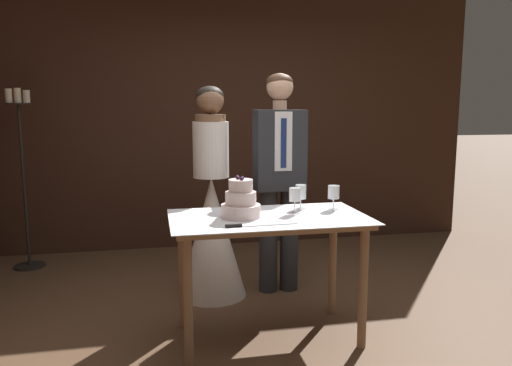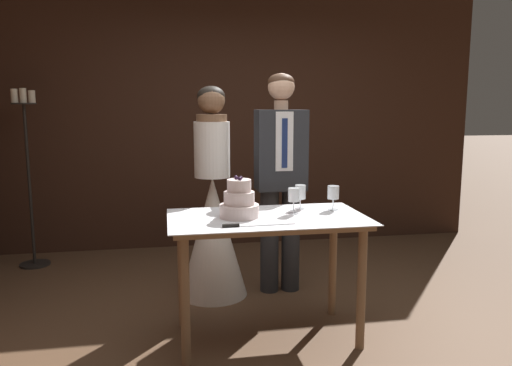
{
  "view_description": "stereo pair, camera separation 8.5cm",
  "coord_description": "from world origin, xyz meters",
  "px_view_note": "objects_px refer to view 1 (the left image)",
  "views": [
    {
      "loc": [
        -0.82,
        -3.03,
        1.52
      ],
      "look_at": [
        -0.1,
        0.42,
        0.97
      ],
      "focal_mm": 35.0,
      "sensor_mm": 36.0,
      "label": 1
    },
    {
      "loc": [
        -0.74,
        -3.04,
        1.52
      ],
      "look_at": [
        -0.1,
        0.42,
        0.97
      ],
      "focal_mm": 35.0,
      "sensor_mm": 36.0,
      "label": 2
    }
  ],
  "objects_px": {
    "wine_glass_middle": "(295,196)",
    "candle_stand": "(24,178)",
    "cake_knife": "(248,225)",
    "groom": "(279,172)",
    "wine_glass_far": "(334,193)",
    "cake_table": "(269,233)",
    "bride": "(212,221)",
    "tiered_cake": "(241,202)",
    "wine_glass_near": "(301,193)"
  },
  "relations": [
    {
      "from": "cake_knife",
      "to": "wine_glass_far",
      "type": "xyz_separation_m",
      "value": [
        0.67,
        0.36,
        0.11
      ]
    },
    {
      "from": "wine_glass_near",
      "to": "bride",
      "type": "height_order",
      "value": "bride"
    },
    {
      "from": "tiered_cake",
      "to": "groom",
      "type": "xyz_separation_m",
      "value": [
        0.46,
        0.8,
        0.08
      ]
    },
    {
      "from": "wine_glass_far",
      "to": "groom",
      "type": "height_order",
      "value": "groom"
    },
    {
      "from": "bride",
      "to": "groom",
      "type": "bearing_deg",
      "value": -0.05
    },
    {
      "from": "tiered_cake",
      "to": "cake_knife",
      "type": "relative_size",
      "value": 0.6
    },
    {
      "from": "wine_glass_middle",
      "to": "candle_stand",
      "type": "height_order",
      "value": "candle_stand"
    },
    {
      "from": "tiered_cake",
      "to": "wine_glass_near",
      "type": "distance_m",
      "value": 0.49
    },
    {
      "from": "cake_table",
      "to": "tiered_cake",
      "type": "distance_m",
      "value": 0.28
    },
    {
      "from": "cake_table",
      "to": "groom",
      "type": "xyz_separation_m",
      "value": [
        0.28,
        0.81,
        0.29
      ]
    },
    {
      "from": "wine_glass_middle",
      "to": "candle_stand",
      "type": "distance_m",
      "value": 2.77
    },
    {
      "from": "groom",
      "to": "candle_stand",
      "type": "xyz_separation_m",
      "value": [
        -2.18,
        1.06,
        -0.14
      ]
    },
    {
      "from": "wine_glass_far",
      "to": "cake_knife",
      "type": "bearing_deg",
      "value": -151.42
    },
    {
      "from": "wine_glass_middle",
      "to": "groom",
      "type": "bearing_deg",
      "value": 83.43
    },
    {
      "from": "cake_table",
      "to": "bride",
      "type": "bearing_deg",
      "value": 108.77
    },
    {
      "from": "cake_knife",
      "to": "groom",
      "type": "relative_size",
      "value": 0.25
    },
    {
      "from": "bride",
      "to": "groom",
      "type": "height_order",
      "value": "groom"
    },
    {
      "from": "wine_glass_near",
      "to": "groom",
      "type": "bearing_deg",
      "value": 89.69
    },
    {
      "from": "tiered_cake",
      "to": "wine_glass_middle",
      "type": "distance_m",
      "value": 0.37
    },
    {
      "from": "tiered_cake",
      "to": "wine_glass_middle",
      "type": "relative_size",
      "value": 1.55
    },
    {
      "from": "cake_knife",
      "to": "candle_stand",
      "type": "relative_size",
      "value": 0.26
    },
    {
      "from": "cake_knife",
      "to": "bride",
      "type": "height_order",
      "value": "bride"
    },
    {
      "from": "wine_glass_far",
      "to": "groom",
      "type": "xyz_separation_m",
      "value": [
        -0.21,
        0.68,
        0.06
      ]
    },
    {
      "from": "wine_glass_middle",
      "to": "groom",
      "type": "distance_m",
      "value": 0.76
    },
    {
      "from": "wine_glass_near",
      "to": "wine_glass_far",
      "type": "height_order",
      "value": "wine_glass_near"
    },
    {
      "from": "cake_knife",
      "to": "groom",
      "type": "bearing_deg",
      "value": 64.23
    },
    {
      "from": "cake_knife",
      "to": "wine_glass_far",
      "type": "bearing_deg",
      "value": 26.46
    },
    {
      "from": "cake_table",
      "to": "bride",
      "type": "xyz_separation_m",
      "value": [
        -0.28,
        0.81,
        -0.09
      ]
    },
    {
      "from": "cake_table",
      "to": "cake_knife",
      "type": "xyz_separation_m",
      "value": [
        -0.18,
        -0.24,
        0.12
      ]
    },
    {
      "from": "wine_glass_middle",
      "to": "bride",
      "type": "distance_m",
      "value": 0.94
    },
    {
      "from": "groom",
      "to": "cake_knife",
      "type": "bearing_deg",
      "value": -113.66
    },
    {
      "from": "cake_table",
      "to": "wine_glass_near",
      "type": "distance_m",
      "value": 0.4
    },
    {
      "from": "cake_table",
      "to": "wine_glass_middle",
      "type": "xyz_separation_m",
      "value": [
        0.19,
        0.06,
        0.23
      ]
    },
    {
      "from": "cake_knife",
      "to": "candle_stand",
      "type": "height_order",
      "value": "candle_stand"
    },
    {
      "from": "wine_glass_middle",
      "to": "wine_glass_far",
      "type": "bearing_deg",
      "value": 13.66
    },
    {
      "from": "cake_knife",
      "to": "bride",
      "type": "bearing_deg",
      "value": 92.93
    },
    {
      "from": "candle_stand",
      "to": "wine_glass_far",
      "type": "bearing_deg",
      "value": -36.12
    },
    {
      "from": "wine_glass_near",
      "to": "cake_knife",
      "type": "bearing_deg",
      "value": -136.38
    },
    {
      "from": "wine_glass_far",
      "to": "bride",
      "type": "distance_m",
      "value": 1.07
    },
    {
      "from": "wine_glass_far",
      "to": "bride",
      "type": "height_order",
      "value": "bride"
    },
    {
      "from": "cake_table",
      "to": "cake_knife",
      "type": "bearing_deg",
      "value": -127.74
    },
    {
      "from": "groom",
      "to": "wine_glass_far",
      "type": "bearing_deg",
      "value": -72.91
    },
    {
      "from": "tiered_cake",
      "to": "wine_glass_middle",
      "type": "xyz_separation_m",
      "value": [
        0.37,
        0.04,
        0.02
      ]
    },
    {
      "from": "cake_table",
      "to": "candle_stand",
      "type": "xyz_separation_m",
      "value": [
        -1.9,
        1.87,
        0.15
      ]
    },
    {
      "from": "wine_glass_middle",
      "to": "candle_stand",
      "type": "relative_size",
      "value": 0.1
    },
    {
      "from": "wine_glass_near",
      "to": "groom",
      "type": "height_order",
      "value": "groom"
    },
    {
      "from": "candle_stand",
      "to": "groom",
      "type": "bearing_deg",
      "value": -25.95
    },
    {
      "from": "wine_glass_far",
      "to": "candle_stand",
      "type": "relative_size",
      "value": 0.1
    },
    {
      "from": "tiered_cake",
      "to": "wine_glass_near",
      "type": "height_order",
      "value": "tiered_cake"
    },
    {
      "from": "bride",
      "to": "tiered_cake",
      "type": "bearing_deg",
      "value": -83.21
    }
  ]
}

